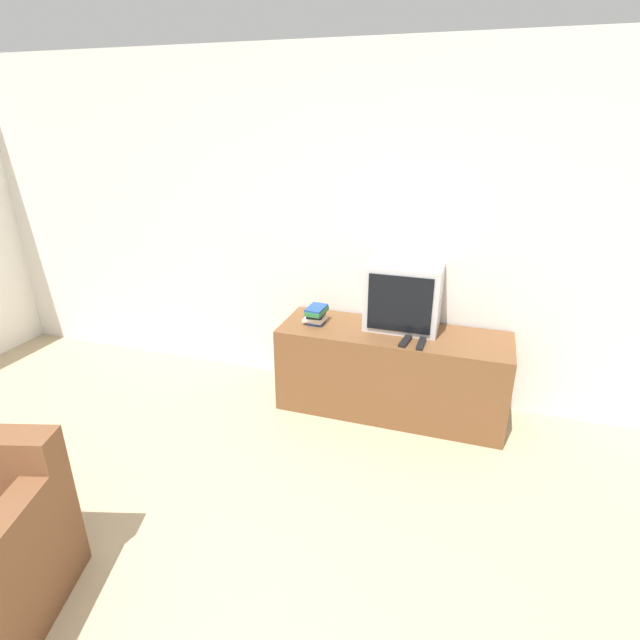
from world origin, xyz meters
TOP-DOWN VIEW (x-y plane):
  - wall_back at (0.00, 3.03)m, footprint 9.00×0.06m
  - tv_stand at (0.72, 2.71)m, footprint 1.68×0.55m
  - television at (0.76, 2.81)m, footprint 0.53×0.35m
  - book_stack at (0.12, 2.69)m, footprint 0.16×0.21m
  - remote_on_stand at (0.83, 2.54)m, footprint 0.07×0.18m
  - remote_secondary at (0.94, 2.54)m, footprint 0.05×0.19m

SIDE VIEW (x-z plane):
  - tv_stand at x=0.72m, z-range 0.00..0.65m
  - remote_on_stand at x=0.83m, z-range 0.65..0.68m
  - remote_secondary at x=0.94m, z-range 0.65..0.68m
  - book_stack at x=0.12m, z-range 0.66..0.79m
  - television at x=0.76m, z-range 0.65..1.14m
  - wall_back at x=0.00m, z-range 0.00..2.60m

